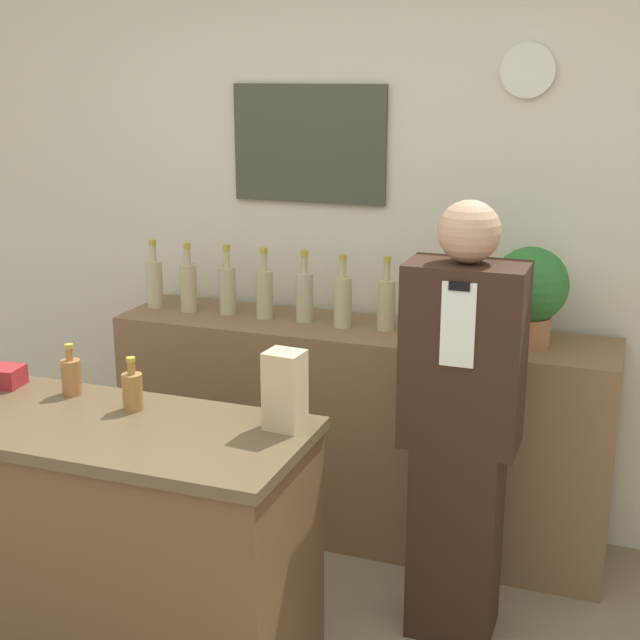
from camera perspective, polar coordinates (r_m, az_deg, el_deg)
back_wall at (r=4.02m, az=2.84°, el=6.06°), size 5.20×0.09×2.70m
back_shelf at (r=3.98m, az=2.44°, el=-7.17°), size 2.16×0.46×0.96m
display_counter at (r=3.23m, az=-12.84°, el=-13.87°), size 1.34×0.60×0.90m
shopkeeper at (r=3.20m, az=8.97°, el=-6.89°), size 0.41×0.26×1.62m
potted_plant at (r=3.61m, az=13.29°, el=1.85°), size 0.30×0.30×0.40m
paper_bag at (r=2.87m, az=-2.26°, el=-4.51°), size 0.13×0.12×0.26m
gift_box at (r=3.48m, az=-19.58°, el=-3.41°), size 0.15×0.13×0.07m
counter_bottle_1 at (r=3.31m, az=-15.64°, el=-3.43°), size 0.07×0.07×0.19m
counter_bottle_2 at (r=3.11m, az=-11.91°, el=-4.40°), size 0.07×0.07×0.19m
shelf_bottle_0 at (r=4.20m, az=-10.55°, el=2.42°), size 0.08×0.08×0.32m
shelf_bottle_1 at (r=4.09m, az=-8.42°, el=2.19°), size 0.08×0.08×0.32m
shelf_bottle_2 at (r=4.03m, az=-5.94°, el=2.05°), size 0.08×0.08×0.32m
shelf_bottle_3 at (r=3.94m, az=-3.57°, el=1.81°), size 0.08×0.08×0.32m
shelf_bottle_4 at (r=3.88m, az=-1.00°, el=1.61°), size 0.08×0.08×0.32m
shelf_bottle_5 at (r=3.80m, az=1.49°, el=1.30°), size 0.08×0.08×0.32m
shelf_bottle_6 at (r=3.77m, az=4.27°, el=1.13°), size 0.08×0.08×0.32m
shelf_bottle_7 at (r=3.70m, az=6.96°, el=0.81°), size 0.08×0.08×0.32m
shelf_bottle_8 at (r=3.66m, az=9.75°, el=0.50°), size 0.08×0.08×0.32m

